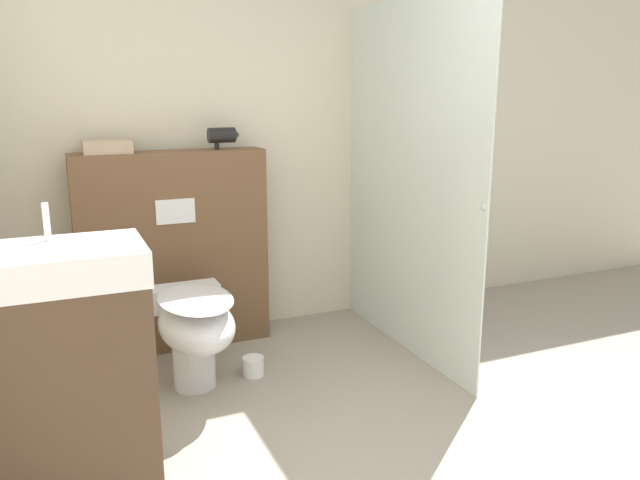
{
  "coord_description": "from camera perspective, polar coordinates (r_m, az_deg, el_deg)",
  "views": [
    {
      "loc": [
        -1.09,
        -1.46,
        1.51
      ],
      "look_at": [
        0.15,
        1.4,
        0.77
      ],
      "focal_mm": 35.0,
      "sensor_mm": 36.0,
      "label": 1
    }
  ],
  "objects": [
    {
      "name": "folded_towel",
      "position": [
        3.65,
        -18.9,
        8.09
      ],
      "size": [
        0.26,
        0.2,
        0.07
      ],
      "color": "tan",
      "rests_on": "partition_panel"
    },
    {
      "name": "partition_panel",
      "position": [
        3.79,
        -13.18,
        -1.01
      ],
      "size": [
        1.1,
        0.23,
        1.18
      ],
      "color": "brown",
      "rests_on": "ground_plane"
    },
    {
      "name": "spare_toilet_roll",
      "position": [
        3.49,
        -6.12,
        -11.4
      ],
      "size": [
        0.12,
        0.12,
        0.1
      ],
      "color": "white",
      "rests_on": "ground_plane"
    },
    {
      "name": "shower_glass",
      "position": [
        3.63,
        8.06,
        5.4
      ],
      "size": [
        0.04,
        1.46,
        2.03
      ],
      "color": "silver",
      "rests_on": "ground_plane"
    },
    {
      "name": "hair_drier",
      "position": [
        3.75,
        -8.84,
        9.43
      ],
      "size": [
        0.19,
        0.09,
        0.13
      ],
      "color": "black",
      "rests_on": "partition_panel"
    },
    {
      "name": "toilet",
      "position": [
        3.25,
        -11.41,
        -7.75
      ],
      "size": [
        0.4,
        0.71,
        0.53
      ],
      "color": "white",
      "rests_on": "ground_plane"
    },
    {
      "name": "sink_vanity",
      "position": [
        2.51,
        -22.5,
        -11.53
      ],
      "size": [
        0.64,
        0.42,
        1.12
      ],
      "color": "#473323",
      "rests_on": "ground_plane"
    },
    {
      "name": "wall_back",
      "position": [
        3.99,
        -7.72,
        9.51
      ],
      "size": [
        8.0,
        0.06,
        2.5
      ],
      "color": "beige",
      "rests_on": "ground_plane"
    }
  ]
}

